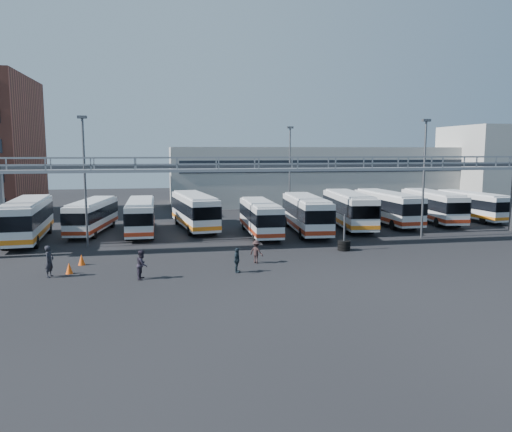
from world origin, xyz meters
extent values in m
plane|color=black|center=(0.00, 0.00, 0.00)|extent=(140.00, 140.00, 0.00)
cube|color=gray|center=(0.00, 5.00, 6.10)|extent=(50.00, 1.80, 0.22)
cube|color=gray|center=(0.00, 4.15, 7.05)|extent=(50.00, 0.10, 0.10)
cube|color=gray|center=(0.00, 5.85, 7.05)|extent=(50.00, 0.10, 0.10)
cube|color=#4C4F54|center=(0.00, 9.00, 6.30)|extent=(45.00, 0.50, 0.35)
cube|color=#9E9E99|center=(12.00, 38.00, 4.00)|extent=(42.00, 14.00, 8.00)
cube|color=#B2B2AD|center=(38.00, 32.00, 5.50)|extent=(14.00, 12.00, 11.00)
cylinder|color=#4C4F54|center=(-16.00, 8.00, 5.00)|extent=(0.18, 0.18, 10.00)
cube|color=#4C4F54|center=(-16.00, 8.00, 10.10)|extent=(0.70, 0.35, 0.22)
cylinder|color=#4C4F54|center=(12.00, 7.00, 5.00)|extent=(0.18, 0.18, 10.00)
cube|color=#4C4F54|center=(12.00, 7.00, 10.10)|extent=(0.70, 0.35, 0.22)
cylinder|color=#4C4F54|center=(4.00, 22.00, 5.00)|extent=(0.18, 0.18, 10.00)
cube|color=#4C4F54|center=(4.00, 22.00, 10.10)|extent=(0.70, 0.35, 0.22)
cube|color=silver|center=(-21.30, 11.71, 1.90)|extent=(3.43, 11.59, 2.86)
cube|color=black|center=(-21.30, 11.71, 2.23)|extent=(3.49, 11.65, 1.14)
cube|color=orange|center=(-21.30, 11.71, 0.88)|extent=(3.48, 11.64, 0.36)
cube|color=silver|center=(-21.30, 11.71, 3.41)|extent=(3.08, 10.43, 0.17)
cylinder|color=black|center=(-22.21, 7.98, 0.52)|extent=(0.39, 1.06, 1.04)
cylinder|color=black|center=(-19.86, 8.15, 0.52)|extent=(0.39, 1.06, 1.04)
cylinder|color=black|center=(-22.75, 15.27, 0.52)|extent=(0.39, 1.06, 1.04)
cylinder|color=black|center=(-20.40, 15.45, 0.52)|extent=(0.39, 1.06, 1.04)
cube|color=silver|center=(-16.52, 15.03, 1.65)|extent=(3.69, 10.19, 2.49)
cube|color=black|center=(-16.52, 15.03, 1.95)|extent=(3.76, 10.26, 1.00)
cube|color=#A32D14|center=(-16.52, 15.03, 0.77)|extent=(3.75, 10.25, 0.32)
cube|color=silver|center=(-16.52, 15.03, 2.97)|extent=(3.32, 9.17, 0.14)
cylinder|color=black|center=(-17.98, 12.02, 0.45)|extent=(0.40, 0.94, 0.91)
cylinder|color=black|center=(-15.98, 11.72, 0.45)|extent=(0.40, 0.94, 0.91)
cylinder|color=black|center=(-17.05, 18.33, 0.45)|extent=(0.40, 0.94, 0.91)
cylinder|color=black|center=(-15.05, 18.03, 0.45)|extent=(0.40, 0.94, 0.91)
cube|color=silver|center=(-12.11, 13.61, 1.70)|extent=(2.41, 10.24, 2.55)
cube|color=black|center=(-12.11, 13.61, 2.00)|extent=(2.47, 10.30, 1.02)
cube|color=#A32D14|center=(-12.11, 13.61, 0.79)|extent=(2.46, 10.29, 0.33)
cube|color=silver|center=(-12.11, 13.61, 3.05)|extent=(2.17, 9.21, 0.15)
cylinder|color=black|center=(-13.12, 10.33, 0.46)|extent=(0.29, 0.93, 0.93)
cylinder|color=black|center=(-11.04, 10.35, 0.46)|extent=(0.29, 0.93, 0.93)
cylinder|color=black|center=(-13.18, 16.87, 0.46)|extent=(0.29, 0.93, 0.93)
cylinder|color=black|center=(-11.10, 16.89, 0.46)|extent=(0.29, 0.93, 0.93)
cube|color=silver|center=(-7.12, 15.58, 1.85)|extent=(4.00, 11.38, 2.79)
cube|color=black|center=(-7.12, 15.58, 2.18)|extent=(4.07, 11.45, 1.11)
cube|color=orange|center=(-7.12, 15.58, 0.86)|extent=(4.06, 11.44, 0.35)
cube|color=silver|center=(-7.12, 15.58, 3.32)|extent=(3.60, 10.24, 0.16)
cylinder|color=black|center=(-7.78, 11.89, 0.51)|extent=(0.44, 1.04, 1.01)
cylinder|color=black|center=(-5.51, 12.20, 0.51)|extent=(0.44, 1.04, 1.01)
cylinder|color=black|center=(-8.74, 18.96, 0.51)|extent=(0.44, 1.04, 1.01)
cylinder|color=black|center=(-6.47, 19.27, 0.51)|extent=(0.44, 1.04, 1.01)
cube|color=silver|center=(-1.55, 11.02, 1.66)|extent=(2.46, 10.07, 2.51)
cube|color=black|center=(-1.55, 11.02, 1.96)|extent=(2.52, 10.13, 1.00)
cube|color=#A32D14|center=(-1.55, 11.02, 0.78)|extent=(2.51, 10.12, 0.32)
cube|color=silver|center=(-1.55, 11.02, 2.99)|extent=(2.22, 9.06, 0.15)
cylinder|color=black|center=(-2.62, 7.82, 0.46)|extent=(0.29, 0.92, 0.91)
cylinder|color=black|center=(-0.58, 7.79, 0.46)|extent=(0.29, 0.92, 0.91)
cylinder|color=black|center=(-2.51, 14.24, 0.46)|extent=(0.29, 0.92, 0.91)
cylinder|color=black|center=(-0.47, 14.21, 0.46)|extent=(0.29, 0.92, 0.91)
cube|color=silver|center=(2.88, 11.52, 1.83)|extent=(3.31, 11.19, 2.76)
cube|color=black|center=(2.88, 11.52, 2.16)|extent=(3.37, 11.26, 1.10)
cube|color=#A32D14|center=(2.88, 11.52, 0.85)|extent=(3.36, 11.25, 0.35)
cube|color=silver|center=(2.88, 11.52, 3.29)|extent=(2.98, 10.07, 0.16)
cylinder|color=black|center=(1.49, 8.08, 0.50)|extent=(0.37, 1.02, 1.00)
cylinder|color=black|center=(3.76, 7.91, 0.50)|extent=(0.37, 1.02, 1.00)
cylinder|color=black|center=(2.01, 15.13, 0.50)|extent=(0.37, 1.02, 1.00)
cylinder|color=black|center=(4.27, 14.96, 0.50)|extent=(0.37, 1.02, 1.00)
cube|color=silver|center=(7.83, 13.63, 1.88)|extent=(3.73, 11.56, 2.84)
cube|color=black|center=(7.83, 13.63, 2.22)|extent=(3.80, 11.62, 1.14)
cube|color=orange|center=(7.83, 13.63, 0.88)|extent=(3.79, 11.61, 0.36)
cube|color=silver|center=(7.83, 13.63, 3.39)|extent=(3.36, 10.40, 0.17)
cylinder|color=black|center=(6.29, 10.13, 0.52)|extent=(0.41, 1.06, 1.03)
cylinder|color=black|center=(8.62, 9.89, 0.52)|extent=(0.41, 1.06, 1.03)
cylinder|color=black|center=(7.04, 17.36, 0.52)|extent=(0.41, 1.06, 1.03)
cylinder|color=black|center=(9.37, 17.12, 0.52)|extent=(0.41, 1.06, 1.03)
cube|color=silver|center=(12.54, 14.99, 1.82)|extent=(2.80, 11.03, 2.74)
cube|color=black|center=(12.54, 14.99, 2.14)|extent=(2.86, 11.09, 1.10)
cube|color=#A32D14|center=(12.54, 14.99, 0.85)|extent=(2.85, 11.08, 0.35)
cube|color=silver|center=(12.54, 14.99, 3.27)|extent=(2.52, 9.93, 0.16)
cylinder|color=black|center=(11.51, 11.45, 0.50)|extent=(0.33, 1.01, 1.00)
cylinder|color=black|center=(13.76, 11.51, 0.50)|extent=(0.33, 1.01, 1.00)
cylinder|color=black|center=(11.31, 18.46, 0.50)|extent=(0.33, 1.01, 1.00)
cylinder|color=black|center=(13.56, 18.53, 0.50)|extent=(0.33, 1.01, 1.00)
cube|color=silver|center=(17.96, 15.62, 1.78)|extent=(3.21, 10.89, 2.69)
cube|color=black|center=(17.96, 15.62, 2.10)|extent=(3.28, 10.96, 1.07)
cube|color=#A32D14|center=(17.96, 15.62, 0.83)|extent=(3.27, 10.95, 0.34)
cube|color=silver|center=(17.96, 15.62, 3.20)|extent=(2.89, 9.80, 0.16)
cylinder|color=black|center=(16.61, 12.27, 0.49)|extent=(0.36, 1.00, 0.98)
cylinder|color=black|center=(18.81, 12.11, 0.49)|extent=(0.36, 1.00, 0.98)
cylinder|color=black|center=(17.11, 19.13, 0.49)|extent=(0.36, 1.00, 0.98)
cylinder|color=black|center=(19.31, 18.97, 0.49)|extent=(0.36, 1.00, 0.98)
cube|color=silver|center=(23.06, 16.45, 1.65)|extent=(3.12, 10.11, 2.49)
cube|color=black|center=(23.06, 16.45, 1.94)|extent=(3.18, 10.17, 0.99)
cube|color=orange|center=(23.06, 16.45, 0.77)|extent=(3.17, 10.16, 0.32)
cube|color=silver|center=(23.06, 16.45, 2.97)|extent=(2.81, 9.10, 0.14)
cylinder|color=black|center=(22.34, 13.19, 0.45)|extent=(0.35, 0.92, 0.90)
cylinder|color=black|center=(24.35, 13.37, 0.45)|extent=(0.35, 0.92, 0.90)
cylinder|color=black|center=(21.78, 19.54, 0.45)|extent=(0.35, 0.92, 0.90)
cylinder|color=black|center=(23.79, 19.71, 0.45)|extent=(0.35, 0.92, 0.90)
imported|color=black|center=(-16.89, -1.34, 0.96)|extent=(0.63, 0.80, 1.92)
imported|color=#25202C|center=(-11.40, -2.81, 0.87)|extent=(0.82, 0.97, 1.74)
imported|color=#302020|center=(-3.95, 0.06, 0.78)|extent=(1.12, 1.12, 1.56)
imported|color=#19252E|center=(-5.64, -2.33, 0.79)|extent=(0.70, 1.00, 1.58)
cone|color=#FC540E|center=(-15.51, 1.62, 0.37)|extent=(0.58, 0.58, 0.73)
cone|color=#FC540E|center=(-15.90, -0.69, 0.35)|extent=(0.44, 0.44, 0.70)
cylinder|color=black|center=(3.41, 3.04, 0.14)|extent=(0.97, 0.97, 0.23)
cylinder|color=black|center=(3.41, 3.04, 0.39)|extent=(0.97, 0.97, 0.23)
cylinder|color=black|center=(3.41, 3.04, 0.64)|extent=(0.97, 0.97, 0.23)
cylinder|color=#4C4F54|center=(3.41, 3.04, 1.38)|extent=(0.14, 0.14, 2.76)
camera|label=1|loc=(-10.08, -32.45, 7.59)|focal=35.00mm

